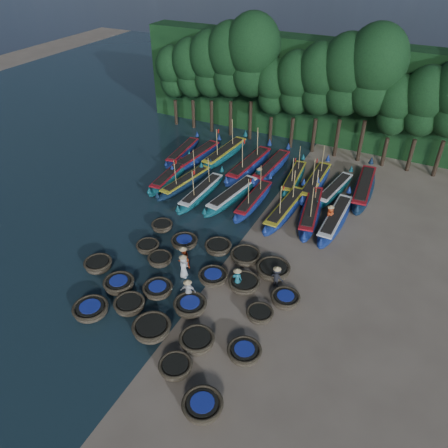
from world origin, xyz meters
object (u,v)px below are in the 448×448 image
at_px(long_boat_17, 364,188).
at_px(coracle_4, 203,406).
at_px(coracle_14, 260,314).
at_px(long_boat_6, 285,209).
at_px(coracle_6, 130,305).
at_px(fisherman_6, 330,215).
at_px(fisherman_1, 237,279).
at_px(coracle_18, 244,284).
at_px(coracle_11, 119,284).
at_px(coracle_17, 213,277).
at_px(coracle_22, 218,247).
at_px(coracle_19, 285,299).
at_px(coracle_20, 162,226).
at_px(long_boat_4, 233,195).
at_px(long_boat_10, 197,157).
at_px(long_boat_2, 186,182).
at_px(long_boat_13, 272,167).
at_px(long_boat_7, 311,211).
at_px(long_boat_12, 249,165).
at_px(fisherman_3, 277,277).
at_px(long_boat_16, 335,190).
at_px(long_boat_15, 315,182).
at_px(fisherman_0, 183,266).
at_px(long_boat_8, 335,219).
at_px(fisherman_2, 184,259).
at_px(coracle_3, 176,367).
at_px(coracle_5, 91,310).
at_px(coracle_10, 98,265).
at_px(coracle_8, 197,341).
at_px(fisherman_4, 188,290).
at_px(coracle_12, 158,289).
at_px(long_boat_5, 254,200).
at_px(coracle_7, 152,329).
at_px(long_boat_1, 171,176).
at_px(long_boat_14, 294,178).
at_px(coracle_21, 184,242).
at_px(coracle_9, 244,352).
at_px(coracle_13, 190,306).
at_px(long_boat_11, 225,153).
at_px(fisherman_5, 259,176).
at_px(coracle_24, 273,270).
at_px(long_boat_3, 202,192).

bearing_deg(long_boat_17, coracle_4, -100.20).
xyz_separation_m(coracle_14, long_boat_6, (-2.46, 11.04, 0.19)).
relative_size(coracle_6, fisherman_6, 1.01).
bearing_deg(fisherman_1, coracle_18, -155.06).
height_order(coracle_11, coracle_17, coracle_11).
bearing_deg(coracle_18, coracle_22, 141.02).
bearing_deg(coracle_19, coracle_20, 163.98).
bearing_deg(long_boat_4, long_boat_10, 149.70).
distance_m(long_boat_2, long_boat_13, 8.18).
distance_m(long_boat_7, long_boat_12, 8.92).
bearing_deg(fisherman_3, coracle_11, 32.92).
bearing_deg(coracle_19, long_boat_16, 92.91).
bearing_deg(fisherman_1, long_boat_15, -110.42).
bearing_deg(long_boat_15, coracle_11, -112.64).
relative_size(long_boat_17, fisherman_6, 4.72).
distance_m(coracle_6, fisherman_3, 9.21).
relative_size(coracle_19, fisherman_0, 1.10).
bearing_deg(long_boat_8, fisherman_2, -127.75).
distance_m(coracle_3, coracle_17, 7.17).
bearing_deg(coracle_5, long_boat_8, 56.22).
relative_size(coracle_3, long_boat_6, 0.22).
bearing_deg(coracle_10, fisherman_0, 19.93).
bearing_deg(coracle_8, coracle_4, -56.66).
relative_size(coracle_6, fisherman_0, 1.03).
xyz_separation_m(coracle_22, fisherman_4, (0.59, -5.11, 0.45)).
bearing_deg(coracle_12, coracle_11, -162.64).
bearing_deg(long_boat_5, long_boat_6, -5.15).
bearing_deg(fisherman_6, coracle_7, 172.36).
relative_size(coracle_20, long_boat_17, 0.19).
relative_size(long_boat_7, long_boat_8, 1.01).
distance_m(coracle_6, long_boat_1, 15.87).
distance_m(long_boat_8, long_boat_14, 6.90).
xyz_separation_m(coracle_10, long_boat_17, (13.70, 17.84, 0.18)).
relative_size(coracle_22, long_boat_2, 0.26).
distance_m(coracle_3, long_boat_14, 21.62).
xyz_separation_m(coracle_21, long_boat_1, (-6.01, 7.72, 0.15)).
bearing_deg(coracle_4, coracle_12, 137.92).
bearing_deg(long_boat_15, long_boat_6, -99.69).
bearing_deg(coracle_14, coracle_11, -169.20).
bearing_deg(coracle_9, coracle_13, 159.26).
height_order(coracle_13, coracle_18, coracle_13).
height_order(long_boat_6, long_boat_11, long_boat_11).
height_order(long_boat_16, fisherman_5, fisherman_5).
bearing_deg(coracle_4, long_boat_6, 97.53).
bearing_deg(long_boat_11, long_boat_15, -4.58).
bearing_deg(coracle_24, long_boat_3, 144.19).
relative_size(coracle_22, long_boat_12, 0.22).
height_order(coracle_24, long_boat_1, long_boat_1).
distance_m(coracle_21, fisherman_6, 11.16).
bearing_deg(coracle_8, coracle_6, 173.33).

